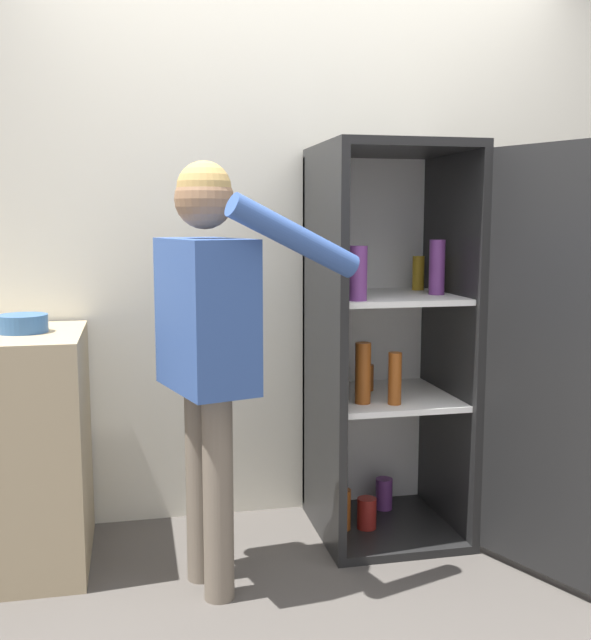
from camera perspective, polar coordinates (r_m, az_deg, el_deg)
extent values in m
plane|color=#4C4742|center=(2.87, 4.74, -20.86)|extent=(12.00, 12.00, 0.00)
cube|color=silver|center=(3.47, 0.22, 6.11)|extent=(7.00, 0.06, 2.55)
cube|color=black|center=(3.47, 6.80, -15.29)|extent=(0.60, 0.64, 0.04)
cube|color=black|center=(3.21, 7.28, 12.82)|extent=(0.60, 0.64, 0.04)
cube|color=white|center=(3.53, 5.41, -1.01)|extent=(0.60, 0.03, 1.61)
cube|color=black|center=(3.16, 2.15, -1.99)|extent=(0.04, 0.64, 1.61)
cube|color=black|center=(3.35, 11.64, -1.60)|extent=(0.03, 0.64, 1.61)
cube|color=white|center=(3.29, 6.96, -5.83)|extent=(0.53, 0.57, 0.02)
cube|color=white|center=(3.22, 7.09, 1.75)|extent=(0.53, 0.57, 0.02)
cube|color=black|center=(2.91, 19.20, -3.27)|extent=(0.28, 0.57, 1.61)
cylinder|color=#1E5123|center=(3.28, 2.81, -4.53)|extent=(0.05, 0.05, 0.12)
cylinder|color=#9E4C19|center=(3.35, 3.54, -14.20)|extent=(0.08, 0.08, 0.18)
cylinder|color=#B78C1E|center=(3.42, 9.33, 3.55)|extent=(0.05, 0.05, 0.15)
cylinder|color=#723884|center=(3.58, 6.76, -13.01)|extent=(0.08, 0.08, 0.14)
cylinder|color=#9E4C19|center=(3.09, 7.58, -4.44)|extent=(0.05, 0.05, 0.22)
cylinder|color=#9E4C19|center=(3.34, 5.38, -4.39)|extent=(0.07, 0.07, 0.11)
cylinder|color=maroon|center=(3.37, 5.45, -14.44)|extent=(0.08, 0.08, 0.13)
cylinder|color=#723884|center=(3.22, 10.73, 3.97)|extent=(0.07, 0.07, 0.23)
cylinder|color=#9E4C19|center=(3.09, 5.16, -4.05)|extent=(0.06, 0.06, 0.25)
cylinder|color=#723884|center=(2.94, 4.71, 3.56)|extent=(0.08, 0.08, 0.21)
cylinder|color=#726656|center=(2.92, -7.27, -12.18)|extent=(0.11, 0.11, 0.76)
cylinder|color=#726656|center=(2.77, -5.91, -13.30)|extent=(0.11, 0.11, 0.76)
cube|color=#335193|center=(2.69, -6.82, 0.42)|extent=(0.35, 0.48, 0.54)
sphere|color=#8C6647|center=(2.67, -6.96, 9.13)|extent=(0.21, 0.21, 0.21)
sphere|color=#AD894C|center=(2.67, -6.98, 9.91)|extent=(0.19, 0.19, 0.19)
cylinder|color=#335193|center=(2.91, -8.58, 0.41)|extent=(0.09, 0.09, 0.51)
cylinder|color=#335193|center=(2.54, -0.07, 6.35)|extent=(0.50, 0.22, 0.29)
cylinder|color=#335B8E|center=(3.08, -20.07, -0.26)|extent=(0.19, 0.19, 0.07)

